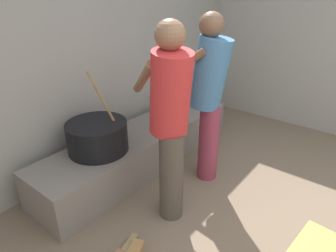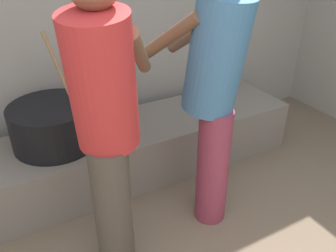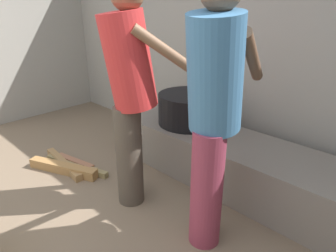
% 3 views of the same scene
% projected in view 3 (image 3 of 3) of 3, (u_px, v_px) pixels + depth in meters
% --- Properties ---
extents(block_enclosure_rear, '(5.41, 0.20, 2.08)m').
position_uv_depth(block_enclosure_rear, '(237.00, 50.00, 2.79)').
color(block_enclosure_rear, '#9E998E').
rests_on(block_enclosure_rear, ground_plane).
extents(hearth_ledge, '(2.53, 0.60, 0.40)m').
position_uv_depth(hearth_ledge, '(236.00, 164.00, 2.51)').
color(hearth_ledge, slate).
rests_on(hearth_ledge, ground_plane).
extents(cooking_pot_main, '(0.56, 0.56, 0.74)m').
position_uv_depth(cooking_pot_main, '(188.00, 108.00, 2.77)').
color(cooking_pot_main, black).
rests_on(cooking_pot_main, hearth_ledge).
extents(cook_in_red_shirt, '(0.62, 0.74, 1.61)m').
position_uv_depth(cook_in_red_shirt, '(130.00, 86.00, 2.04)').
color(cook_in_red_shirt, '#4C4238').
rests_on(cook_in_red_shirt, ground_plane).
extents(cook_in_blue_shirt, '(0.50, 0.73, 1.62)m').
position_uv_depth(cook_in_blue_shirt, '(213.00, 105.00, 1.66)').
color(cook_in_blue_shirt, '#8C3347').
rests_on(cook_in_blue_shirt, ground_plane).
extents(firewood_pile, '(0.81, 0.42, 0.09)m').
position_uv_depth(firewood_pile, '(68.00, 166.00, 2.80)').
color(firewood_pile, '#A17341').
rests_on(firewood_pile, ground_plane).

